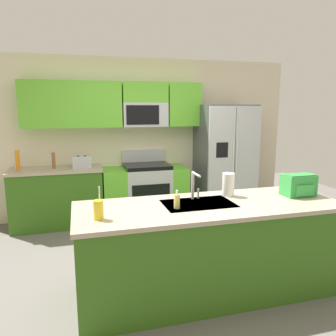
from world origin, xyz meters
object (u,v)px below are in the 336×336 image
toaster (82,162)px  soap_dispenser (177,201)px  refrigerator (225,160)px  paper_towel_roll (228,185)px  pepper_mill (54,161)px  sink_faucet (194,183)px  backpack (299,185)px  range_oven (145,192)px  bottle_orange (18,160)px  drink_cup_yellow (98,210)px

toaster → soap_dispenser: toaster is taller
soap_dispenser → toaster: bearing=108.9°
refrigerator → paper_towel_roll: refrigerator is taller
soap_dispenser → paper_towel_roll: bearing=22.9°
pepper_mill → soap_dispenser: bearing=-63.2°
soap_dispenser → sink_faucet: bearing=43.1°
refrigerator → soap_dispenser: (-1.56, -2.32, 0.04)m
sink_faucet → paper_towel_roll: size_ratio=1.17×
backpack → paper_towel_roll: bearing=165.2°
refrigerator → sink_faucet: bearing=-122.1°
range_oven → backpack: 2.65m
toaster → soap_dispenser: (0.80, -2.34, -0.02)m
range_oven → paper_towel_roll: paper_towel_roll is taller
soap_dispenser → backpack: (1.35, 0.08, 0.05)m
toaster → bottle_orange: 0.91m
refrigerator → backpack: bearing=-95.4°
toaster → paper_towel_roll: bearing=-55.2°
soap_dispenser → backpack: bearing=3.5°
pepper_mill → backpack: 3.45m
range_oven → drink_cup_yellow: (-0.89, -2.51, 0.54)m
sink_faucet → toaster: bearing=116.5°
refrigerator → paper_towel_roll: 2.25m
drink_cup_yellow → bottle_orange: bearing=111.8°
sink_faucet → drink_cup_yellow: size_ratio=1.00×
bottle_orange → sink_faucet: size_ratio=1.05×
range_oven → bottle_orange: size_ratio=4.60×
refrigerator → sink_faucet: refrigerator is taller
pepper_mill → backpack: pepper_mill is taller
refrigerator → sink_faucet: size_ratio=6.56×
range_oven → sink_faucet: sink_faucet is taller
refrigerator → backpack: refrigerator is taller
range_oven → paper_towel_roll: bearing=-77.8°
sink_faucet → refrigerator: bearing=57.9°
paper_towel_roll → backpack: paper_towel_roll is taller
bottle_orange → paper_towel_roll: (2.35, -2.11, -0.03)m
refrigerator → soap_dispenser: size_ratio=10.88×
sink_faucet → pepper_mill: bearing=124.1°
refrigerator → pepper_mill: refrigerator is taller
range_oven → soap_dispenser: range_oven is taller
toaster → pepper_mill: size_ratio=1.16×
sink_faucet → soap_dispenser: (-0.25, -0.24, -0.10)m
sink_faucet → soap_dispenser: sink_faucet is taller
drink_cup_yellow → soap_dispenser: size_ratio=1.66×
pepper_mill → drink_cup_yellow: drink_cup_yellow is taller
toaster → paper_towel_roll: 2.52m
range_oven → pepper_mill: bearing=-179.9°
range_oven → paper_towel_roll: size_ratio=5.67×
refrigerator → soap_dispenser: refrigerator is taller
sink_faucet → backpack: bearing=-7.9°
refrigerator → bottle_orange: bearing=179.0°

